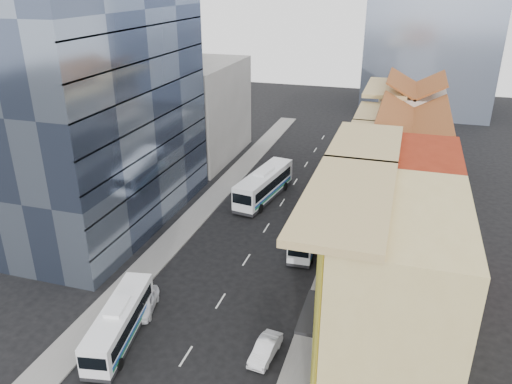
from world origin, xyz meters
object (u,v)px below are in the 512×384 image
(shophouse_tan, at_px, (397,289))
(sedan_right, at_px, (265,349))
(sedan_left, at_px, (144,303))
(bus_left_near, at_px, (120,321))
(bus_right, at_px, (307,231))
(bus_left_far, at_px, (264,184))
(office_tower, at_px, (98,87))

(shophouse_tan, relative_size, sedan_right, 3.67)
(shophouse_tan, distance_m, sedan_left, 20.20)
(bus_left_near, height_order, sedan_right, bus_left_near)
(bus_left_near, relative_size, sedan_right, 2.52)
(bus_right, bearing_deg, sedan_left, -128.03)
(bus_left_near, xyz_separation_m, sedan_right, (11.00, 1.33, -0.91))
(bus_left_near, bearing_deg, bus_left_far, 73.52)
(office_tower, relative_size, bus_left_near, 3.12)
(shophouse_tan, bearing_deg, bus_left_far, 123.92)
(sedan_left, xyz_separation_m, sedan_right, (11.00, -2.30, -0.11))
(shophouse_tan, xyz_separation_m, bus_right, (-9.07, 14.63, -4.45))
(bus_left_near, relative_size, sedan_left, 2.21)
(sedan_left, bearing_deg, bus_left_near, -104.04)
(bus_left_near, distance_m, bus_left_far, 28.32)
(shophouse_tan, relative_size, bus_left_near, 1.45)
(office_tower, distance_m, sedan_right, 31.28)
(office_tower, distance_m, bus_right, 25.73)
(office_tower, distance_m, sedan_left, 23.06)
(sedan_left, distance_m, sedan_right, 11.24)
(sedan_right, bearing_deg, office_tower, 150.19)
(bus_left_far, distance_m, bus_right, 12.36)
(bus_left_far, height_order, sedan_right, bus_left_far)
(bus_left_near, height_order, bus_left_far, bus_left_far)
(bus_right, distance_m, sedan_left, 17.99)
(office_tower, xyz_separation_m, bus_left_far, (14.52, 10.51, -13.10))
(shophouse_tan, relative_size, bus_left_far, 1.18)
(sedan_left, relative_size, sedan_right, 1.14)
(sedan_left, bearing_deg, sedan_right, -25.86)
(office_tower, xyz_separation_m, sedan_right, (22.50, -16.31, -14.37))
(bus_right, relative_size, sedan_right, 2.54)
(office_tower, xyz_separation_m, bus_left_near, (11.50, -17.64, -13.46))
(office_tower, relative_size, bus_left_far, 2.53)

